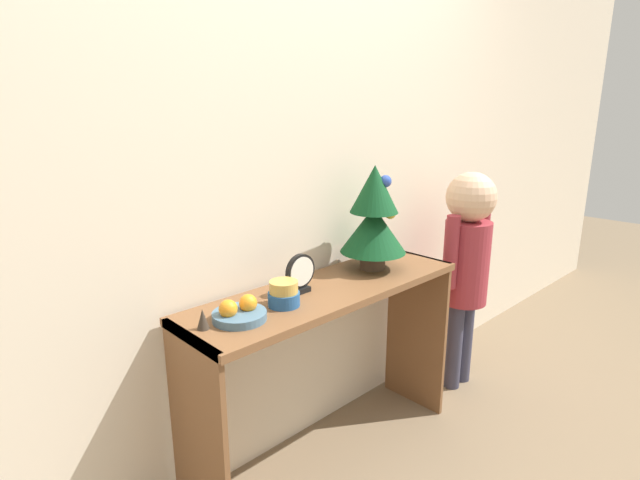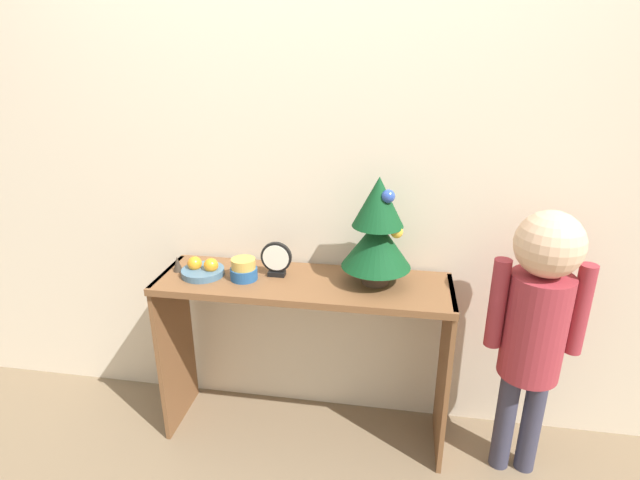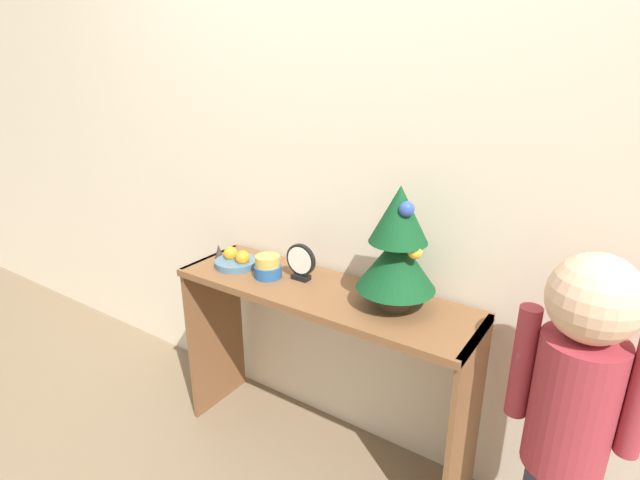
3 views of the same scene
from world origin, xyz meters
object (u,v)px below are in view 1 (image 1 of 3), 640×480
Objects in this scene: fruit_bowl at (239,313)px; singing_bowl at (284,294)px; mini_tree at (374,216)px; figurine at (203,319)px; desk_clock at (300,274)px; child_figure at (467,252)px.

singing_bowl is (0.19, -0.01, 0.02)m from fruit_bowl.
figurine is (-0.87, -0.02, -0.20)m from mini_tree.
desk_clock reaches higher than singing_bowl.
figurine is (-0.13, 0.02, 0.01)m from fruit_bowl.
desk_clock is at bearing 8.05° from fruit_bowl.
fruit_bowl is 1.59× the size of singing_bowl.
mini_tree reaches higher than desk_clock.
desk_clock is (-0.43, 0.00, -0.16)m from mini_tree.
mini_tree reaches higher than figurine.
child_figure reaches higher than singing_bowl.
child_figure is at bearing -9.38° from mini_tree.
singing_bowl is 1.69× the size of figurine.
figurine is at bearing 174.32° from singing_bowl.
mini_tree is 0.59m from singing_bowl.
mini_tree is 0.77m from fruit_bowl.
mini_tree reaches higher than child_figure.
fruit_bowl is at bearing -171.95° from desk_clock.
child_figure is (1.37, -0.06, -0.06)m from fruit_bowl.
fruit_bowl is 1.38m from child_figure.
singing_bowl is at bearing -157.11° from desk_clock.
singing_bowl reaches higher than fruit_bowl.
mini_tree is at bearing 3.42° from fruit_bowl.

